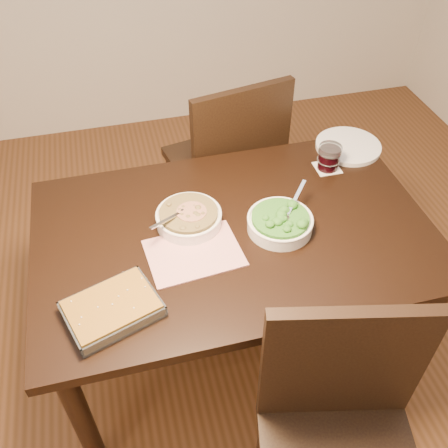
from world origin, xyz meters
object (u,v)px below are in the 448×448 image
(stew_bowl, at_px, (189,217))
(chair_near, at_px, (341,437))
(dinner_plate, at_px, (348,146))
(chair_far, at_px, (229,160))
(table, at_px, (234,248))
(baking_dish, at_px, (112,309))
(wine_tumbler, at_px, (329,157))
(broccoli_bowl, at_px, (280,222))

(stew_bowl, relative_size, chair_near, 0.24)
(dinner_plate, relative_size, chair_near, 0.28)
(chair_far, bearing_deg, dinner_plate, 134.83)
(dinner_plate, distance_m, chair_far, 0.57)
(table, bearing_deg, stew_bowl, 155.20)
(baking_dish, relative_size, dinner_plate, 1.16)
(wine_tumbler, height_order, dinner_plate, wine_tumbler)
(wine_tumbler, height_order, chair_near, chair_near)
(table, xyz_separation_m, wine_tumbler, (0.46, 0.25, 0.15))
(dinner_plate, bearing_deg, broccoli_bowl, -138.32)
(chair_near, bearing_deg, stew_bowl, 122.53)
(stew_bowl, bearing_deg, dinner_plate, 21.31)
(table, xyz_separation_m, chair_far, (0.16, 0.66, -0.10))
(stew_bowl, distance_m, broccoli_bowl, 0.32)
(table, relative_size, dinner_plate, 5.10)
(dinner_plate, bearing_deg, table, -149.04)
(table, height_order, broccoli_bowl, broccoli_bowl)
(broccoli_bowl, relative_size, chair_far, 0.23)
(stew_bowl, distance_m, wine_tumbler, 0.63)
(broccoli_bowl, height_order, wine_tumbler, wine_tumbler)
(stew_bowl, height_order, chair_far, chair_far)
(chair_near, bearing_deg, dinner_plate, 78.81)
(broccoli_bowl, distance_m, wine_tumbler, 0.42)
(baking_dish, bearing_deg, dinner_plate, 11.91)
(dinner_plate, bearing_deg, chair_far, 146.26)
(dinner_plate, distance_m, chair_near, 1.18)
(table, bearing_deg, broccoli_bowl, -12.54)
(table, bearing_deg, chair_near, -79.48)
(broccoli_bowl, bearing_deg, table, 167.46)
(stew_bowl, height_order, baking_dish, stew_bowl)
(chair_far, bearing_deg, broccoli_bowl, 78.56)
(broccoli_bowl, bearing_deg, stew_bowl, 161.29)
(wine_tumbler, height_order, chair_far, chair_far)
(broccoli_bowl, relative_size, wine_tumbler, 2.29)
(chair_near, distance_m, chair_far, 1.36)
(wine_tumbler, relative_size, chair_far, 0.10)
(broccoli_bowl, bearing_deg, dinner_plate, 41.68)
(broccoli_bowl, height_order, baking_dish, broccoli_bowl)
(stew_bowl, bearing_deg, broccoli_bowl, -18.71)
(stew_bowl, bearing_deg, table, -24.80)
(baking_dish, height_order, chair_far, chair_far)
(stew_bowl, height_order, wine_tumbler, wine_tumbler)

